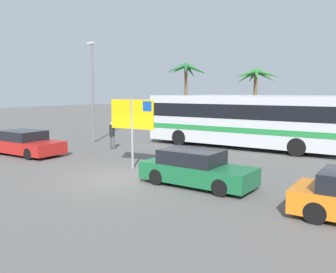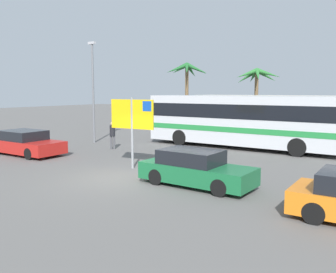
{
  "view_description": "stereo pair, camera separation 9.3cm",
  "coord_description": "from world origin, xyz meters",
  "px_view_note": "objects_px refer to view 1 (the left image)",
  "views": [
    {
      "loc": [
        9.3,
        -10.8,
        3.48
      ],
      "look_at": [
        -0.29,
        3.63,
        1.3
      ],
      "focal_mm": 38.88,
      "sensor_mm": 36.0,
      "label": 1
    },
    {
      "loc": [
        9.38,
        -10.75,
        3.48
      ],
      "look_at": [
        -0.29,
        3.63,
        1.3
      ],
      "focal_mm": 38.88,
      "sensor_mm": 36.0,
      "label": 2
    }
  ],
  "objects_px": {
    "car_green": "(196,169)",
    "pedestrian_by_bus": "(112,133)",
    "bus_front_coach": "(241,119)",
    "ferry_sign": "(133,117)",
    "car_red": "(25,143)",
    "bus_rear_coach": "(280,116)"
  },
  "relations": [
    {
      "from": "bus_front_coach",
      "to": "bus_rear_coach",
      "type": "relative_size",
      "value": 1.0
    },
    {
      "from": "car_red",
      "to": "bus_front_coach",
      "type": "bearing_deg",
      "value": 44.3
    },
    {
      "from": "bus_rear_coach",
      "to": "car_green",
      "type": "bearing_deg",
      "value": -86.19
    },
    {
      "from": "car_green",
      "to": "bus_front_coach",
      "type": "bearing_deg",
      "value": 104.51
    },
    {
      "from": "bus_rear_coach",
      "to": "pedestrian_by_bus",
      "type": "height_order",
      "value": "bus_rear_coach"
    },
    {
      "from": "bus_rear_coach",
      "to": "car_red",
      "type": "height_order",
      "value": "bus_rear_coach"
    },
    {
      "from": "bus_front_coach",
      "to": "car_red",
      "type": "relative_size",
      "value": 2.63
    },
    {
      "from": "bus_front_coach",
      "to": "car_red",
      "type": "bearing_deg",
      "value": -135.04
    },
    {
      "from": "car_green",
      "to": "car_red",
      "type": "height_order",
      "value": "same"
    },
    {
      "from": "car_green",
      "to": "pedestrian_by_bus",
      "type": "xyz_separation_m",
      "value": [
        -8.32,
        4.63,
        0.34
      ]
    },
    {
      "from": "bus_front_coach",
      "to": "car_green",
      "type": "height_order",
      "value": "bus_front_coach"
    },
    {
      "from": "bus_front_coach",
      "to": "ferry_sign",
      "type": "relative_size",
      "value": 3.71
    },
    {
      "from": "car_green",
      "to": "car_red",
      "type": "distance_m",
      "value": 11.03
    },
    {
      "from": "ferry_sign",
      "to": "bus_rear_coach",
      "type": "bearing_deg",
      "value": 70.36
    },
    {
      "from": "car_red",
      "to": "ferry_sign",
      "type": "bearing_deg",
      "value": 3.33
    },
    {
      "from": "car_red",
      "to": "car_green",
      "type": "bearing_deg",
      "value": -3.63
    },
    {
      "from": "bus_front_coach",
      "to": "bus_rear_coach",
      "type": "xyz_separation_m",
      "value": [
        1.27,
        3.66,
        0.0
      ]
    },
    {
      "from": "ferry_sign",
      "to": "car_red",
      "type": "distance_m",
      "value": 7.42
    },
    {
      "from": "bus_rear_coach",
      "to": "car_red",
      "type": "bearing_deg",
      "value": -129.0
    },
    {
      "from": "pedestrian_by_bus",
      "to": "car_green",
      "type": "bearing_deg",
      "value": 30.28
    },
    {
      "from": "bus_rear_coach",
      "to": "pedestrian_by_bus",
      "type": "distance_m",
      "value": 11.31
    },
    {
      "from": "bus_front_coach",
      "to": "bus_rear_coach",
      "type": "height_order",
      "value": "same"
    }
  ]
}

